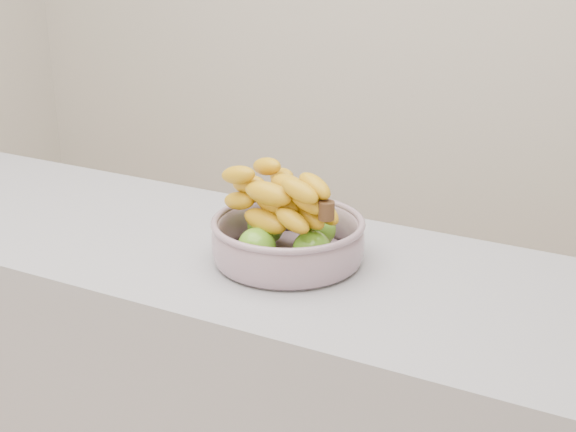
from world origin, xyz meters
name	(u,v)px	position (x,y,z in m)	size (l,w,h in m)	color
counter	(187,407)	(0.00, 0.29, 0.45)	(2.00, 0.60, 0.90)	#9B9CA3
fruit_bowl	(287,233)	(0.28, 0.29, 0.96)	(0.32, 0.32, 0.19)	#AABDCD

